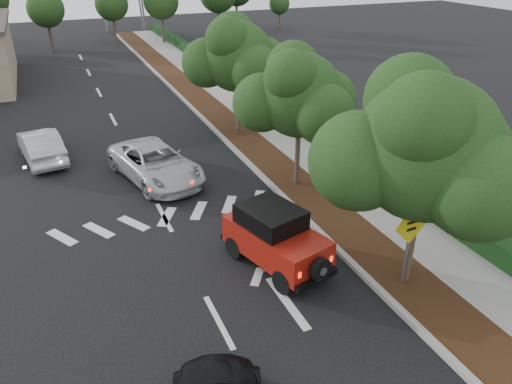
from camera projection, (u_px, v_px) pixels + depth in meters
ground at (219, 322)px, 13.08m from camera, size 120.00×120.00×0.00m
curb at (227, 142)px, 24.51m from camera, size 0.20×70.00×0.15m
planting_strip at (246, 140)px, 24.86m from camera, size 1.80×70.00×0.12m
sidewalk at (280, 134)px, 25.52m from camera, size 2.00×70.00×0.12m
hedge at (305, 125)px, 25.86m from camera, size 0.80×70.00×0.80m
transmission_tower at (127, 32)px, 54.60m from camera, size 7.00×4.00×28.00m
street_tree_near at (405, 282)px, 14.62m from camera, size 3.80×3.80×5.92m
street_tree_mid at (296, 185)px, 20.37m from camera, size 3.20×3.20×5.32m
street_tree_far at (239, 134)px, 25.71m from camera, size 3.40×3.40×5.62m
red_jeep at (272, 236)px, 15.06m from camera, size 2.48×3.84×1.88m
silver_suv_ahead at (156, 163)px, 20.57m from camera, size 3.55×5.61×1.44m
silver_sedan_oncoming at (41, 145)px, 22.40m from camera, size 2.12×4.45×1.41m
speed_hump_sign at (410, 235)px, 13.70m from camera, size 1.16×0.12×2.47m
terracotta_planter at (401, 184)px, 18.44m from camera, size 0.75×0.75×1.30m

